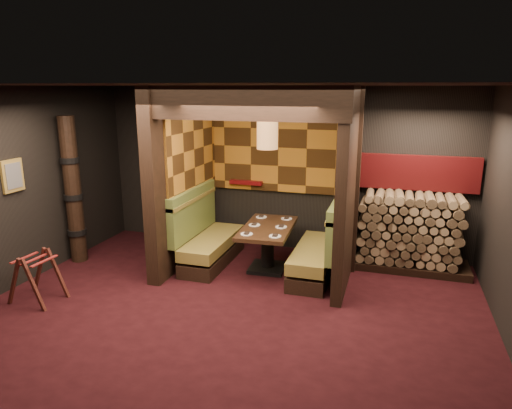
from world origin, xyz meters
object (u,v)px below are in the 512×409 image
(booth_bench_right, at_px, (321,251))
(firewood_stack, at_px, (414,232))
(pendant_lamp, at_px, (267,134))
(booth_bench_left, at_px, (207,239))
(totem_column, at_px, (73,191))
(dining_table, at_px, (268,241))
(luggage_rack, at_px, (36,275))

(booth_bench_right, xyz_separation_m, firewood_stack, (1.35, 0.70, 0.21))
(booth_bench_right, distance_m, firewood_stack, 1.54)
(booth_bench_right, xyz_separation_m, pendant_lamp, (-0.84, -0.07, 1.76))
(booth_bench_left, relative_size, totem_column, 0.67)
(booth_bench_right, xyz_separation_m, dining_table, (-0.84, -0.02, 0.09))
(booth_bench_right, bearing_deg, totem_column, -172.14)
(dining_table, xyz_separation_m, totem_column, (-3.14, -0.53, 0.70))
(luggage_rack, relative_size, firewood_stack, 0.42)
(booth_bench_left, relative_size, booth_bench_right, 1.00)
(luggage_rack, bearing_deg, totem_column, 107.32)
(dining_table, distance_m, pendant_lamp, 1.68)
(booth_bench_left, height_order, pendant_lamp, pendant_lamp)
(booth_bench_right, height_order, dining_table, booth_bench_right)
(booth_bench_right, xyz_separation_m, totem_column, (-3.98, -0.55, 0.79))
(luggage_rack, xyz_separation_m, firewood_stack, (4.89, 2.68, 0.25))
(dining_table, xyz_separation_m, pendant_lamp, (0.00, -0.05, 1.68))
(dining_table, distance_m, luggage_rack, 3.33)
(dining_table, distance_m, firewood_stack, 2.31)
(booth_bench_right, distance_m, pendant_lamp, 1.96)
(booth_bench_right, bearing_deg, pendant_lamp, -175.55)
(luggage_rack, xyz_separation_m, totem_column, (-0.45, 1.43, 0.82))
(booth_bench_right, bearing_deg, booth_bench_left, 180.00)
(dining_table, relative_size, totem_column, 0.59)
(booth_bench_right, height_order, pendant_lamp, pendant_lamp)
(firewood_stack, bearing_deg, luggage_rack, -151.27)
(pendant_lamp, relative_size, firewood_stack, 0.53)
(dining_table, bearing_deg, firewood_stack, 18.04)
(booth_bench_left, distance_m, luggage_rack, 2.57)
(booth_bench_left, bearing_deg, totem_column, -165.25)
(pendant_lamp, distance_m, firewood_stack, 2.80)
(luggage_rack, bearing_deg, firewood_stack, 28.73)
(totem_column, distance_m, firewood_stack, 5.51)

